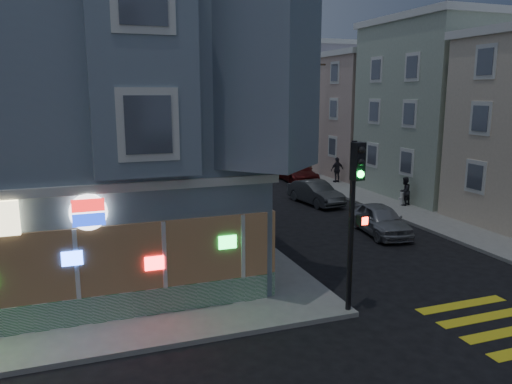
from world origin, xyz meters
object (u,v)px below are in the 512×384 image
pedestrian_b (337,170)px  parked_car_d (248,164)px  parked_car_a (380,220)px  fire_hydrant (402,197)px  traffic_signal (355,199)px  utility_pole (311,116)px  street_tree_far (251,118)px  pedestrian_a (405,191)px  street_tree_near (282,123)px  parked_car_c (297,172)px  parked_car_b (315,193)px

pedestrian_b → parked_car_d: (-4.40, 7.17, -0.34)m
parked_car_a → fire_hydrant: 6.23m
parked_car_d → traffic_signal: 27.31m
utility_pole → street_tree_far: bearing=89.2°
parked_car_a → traffic_signal: 9.67m
street_tree_far → parked_car_d: size_ratio=1.03×
pedestrian_a → fire_hydrant: pedestrian_a is taller
street_tree_far → pedestrian_a: bearing=-88.1°
street_tree_near → parked_car_c: size_ratio=1.04×
parked_car_b → traffic_signal: 15.42m
pedestrian_a → parked_car_c: size_ratio=0.32×
street_tree_near → parked_car_d: 5.00m
pedestrian_a → traffic_signal: 15.52m
street_tree_near → traffic_signal: (-9.38, -27.83, -0.35)m
street_tree_near → parked_car_c: 7.39m
pedestrian_a → traffic_signal: traffic_signal is taller
parked_car_a → fire_hydrant: size_ratio=5.11×
street_tree_far → parked_car_d: street_tree_far is taller
fire_hydrant → street_tree_near: bearing=92.8°
pedestrian_a → parked_car_a: size_ratio=0.40×
parked_car_a → parked_car_b: bearing=98.0°
parked_car_d → parked_car_b: bearing=-93.3°
pedestrian_b → utility_pole: bearing=-75.7°
pedestrian_b → traffic_signal: traffic_signal is taller
parked_car_a → traffic_signal: bearing=-120.8°
parked_car_b → traffic_signal: size_ratio=0.83×
parked_car_c → fire_hydrant: parked_car_c is taller
street_tree_far → traffic_signal: 37.04m
utility_pole → parked_car_a: size_ratio=2.17×
pedestrian_b → traffic_signal: size_ratio=0.36×
street_tree_far → traffic_signal: (-9.38, -35.83, -0.35)m
parked_car_d → fire_hydrant: parked_car_d is taller
street_tree_near → street_tree_far: 8.00m
parked_car_a → traffic_signal: size_ratio=0.81×
pedestrian_a → traffic_signal: bearing=26.7°
parked_car_b → fire_hydrant: size_ratio=5.20×
fire_hydrant → street_tree_far: bearing=91.9°
parked_car_d → traffic_signal: (-5.78, -26.53, 2.87)m
street_tree_near → street_tree_far: (0.00, 8.00, 0.00)m
pedestrian_b → parked_car_a: size_ratio=0.44×
pedestrian_a → parked_car_b: bearing=-52.1°
utility_pole → pedestrian_a: 11.14m
street_tree_far → fire_hydrant: bearing=-88.1°
utility_pole → traffic_signal: utility_pole is taller
utility_pole → street_tree_near: size_ratio=1.70×
pedestrian_b → fire_hydrant: 7.76m
parked_car_a → parked_car_d: size_ratio=0.81×
pedestrian_a → parked_car_d: pedestrian_a is taller
traffic_signal → utility_pole: bearing=55.9°
pedestrian_b → parked_car_a: bearing=62.3°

